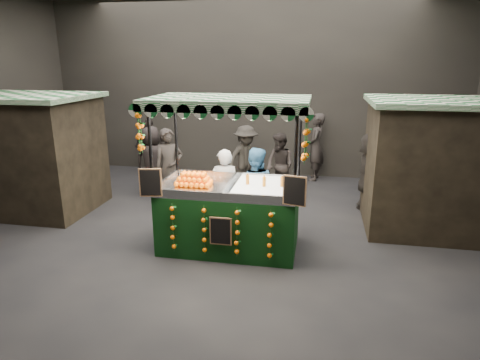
# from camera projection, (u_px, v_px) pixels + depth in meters

# --- Properties ---
(ground) EXTENTS (12.00, 12.00, 0.00)m
(ground) POSITION_uv_depth(u_px,v_px,m) (208.00, 241.00, 7.87)
(ground) COLOR black
(ground) RESTS_ON ground
(market_hall) EXTENTS (12.10, 10.10, 5.05)m
(market_hall) POSITION_uv_depth(u_px,v_px,m) (203.00, 56.00, 6.91)
(market_hall) COLOR black
(market_hall) RESTS_ON ground
(neighbour_stall_left) EXTENTS (3.00, 2.20, 2.60)m
(neighbour_stall_left) POSITION_uv_depth(u_px,v_px,m) (28.00, 153.00, 9.23)
(neighbour_stall_left) COLOR black
(neighbour_stall_left) RESTS_ON ground
(neighbour_stall_right) EXTENTS (3.00, 2.20, 2.60)m
(neighbour_stall_right) POSITION_uv_depth(u_px,v_px,m) (442.00, 166.00, 8.11)
(neighbour_stall_right) COLOR black
(neighbour_stall_right) RESTS_ON ground
(juice_stall) EXTENTS (2.81, 1.65, 2.72)m
(juice_stall) POSITION_uv_depth(u_px,v_px,m) (230.00, 204.00, 7.35)
(juice_stall) COLOR black
(juice_stall) RESTS_ON ground
(vendor_grey) EXTENTS (0.68, 0.52, 1.65)m
(vendor_grey) POSITION_uv_depth(u_px,v_px,m) (224.00, 190.00, 8.23)
(vendor_grey) COLOR gray
(vendor_grey) RESTS_ON ground
(vendor_blue) EXTENTS (0.82, 0.64, 1.69)m
(vendor_blue) POSITION_uv_depth(u_px,v_px,m) (255.00, 189.00, 8.18)
(vendor_blue) COLOR navy
(vendor_blue) RESTS_ON ground
(shopper_0) EXTENTS (0.79, 0.73, 1.82)m
(shopper_0) POSITION_uv_depth(u_px,v_px,m) (169.00, 168.00, 9.56)
(shopper_0) COLOR #2B2623
(shopper_0) RESTS_ON ground
(shopper_1) EXTENTS (0.98, 0.97, 1.60)m
(shopper_1) POSITION_uv_depth(u_px,v_px,m) (280.00, 166.00, 10.17)
(shopper_1) COLOR black
(shopper_1) RESTS_ON ground
(shopper_2) EXTENTS (1.01, 0.50, 1.68)m
(shopper_2) POSITION_uv_depth(u_px,v_px,m) (150.00, 147.00, 12.09)
(shopper_2) COLOR #2A2422
(shopper_2) RESTS_ON ground
(shopper_3) EXTENTS (1.23, 1.23, 1.71)m
(shopper_3) POSITION_uv_depth(u_px,v_px,m) (246.00, 158.00, 10.67)
(shopper_3) COLOR #282420
(shopper_3) RESTS_ON ground
(shopper_4) EXTENTS (0.87, 0.58, 1.74)m
(shopper_4) POSITION_uv_depth(u_px,v_px,m) (152.00, 160.00, 10.40)
(shopper_4) COLOR black
(shopper_4) RESTS_ON ground
(shopper_5) EXTENTS (0.78, 1.76, 1.83)m
(shopper_5) POSITION_uv_depth(u_px,v_px,m) (370.00, 173.00, 9.07)
(shopper_5) COLOR #2D2825
(shopper_5) RESTS_ON ground
(shopper_6) EXTENTS (0.50, 0.72, 1.89)m
(shopper_6) POSITION_uv_depth(u_px,v_px,m) (316.00, 147.00, 11.58)
(shopper_6) COLOR #2C2624
(shopper_6) RESTS_ON ground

